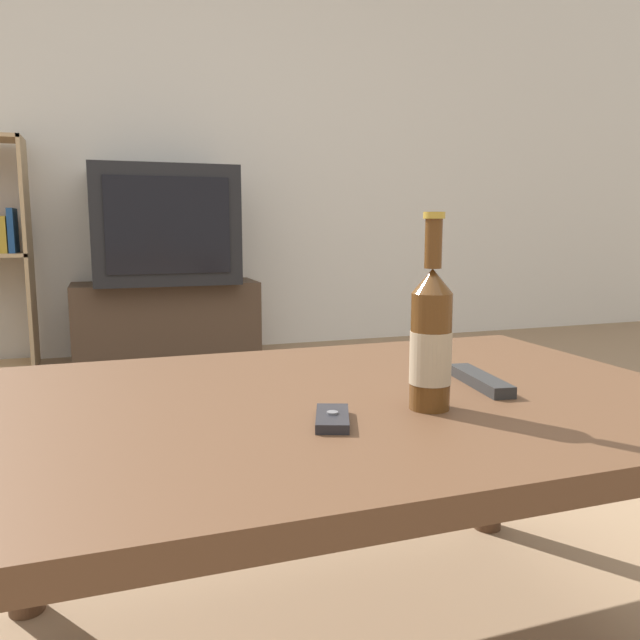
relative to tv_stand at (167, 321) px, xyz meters
The scene contains 7 objects.
back_wall 1.11m from the tv_stand, 82.71° to the left, with size 8.00×0.05×2.60m.
coffee_table 2.76m from the tv_stand, 89.27° to the right, with size 1.21×0.82×0.50m.
tv_stand is the anchor object (origin of this frame).
television 0.55m from the tv_stand, 90.00° to the right, with size 0.79×0.61×0.65m.
beer_bottle 2.90m from the tv_stand, 87.25° to the right, with size 0.06×0.06×0.30m.
cell_phone 2.90m from the tv_stand, 90.57° to the right, with size 0.08×0.11×0.02m.
remote_control 2.81m from the tv_stand, 84.00° to the right, with size 0.06×0.19×0.02m.
Camera 1 is at (-0.36, -0.95, 0.78)m, focal length 35.00 mm.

